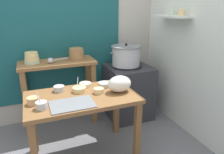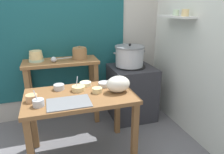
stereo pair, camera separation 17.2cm
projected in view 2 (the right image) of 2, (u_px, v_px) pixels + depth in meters
name	position (u px, v px, depth m)	size (l,w,h in m)	color
wall_back	(73.00, 26.00, 2.90)	(4.40, 0.12, 2.60)	#B2ADA3
wall_right	(195.00, 30.00, 2.46)	(0.30, 3.20, 2.60)	silver
prep_table	(80.00, 104.00, 2.16)	(1.10, 0.66, 0.72)	brown
back_shelf_table	(62.00, 76.00, 2.80)	(0.96, 0.40, 0.90)	olive
stove_block	(132.00, 92.00, 3.05)	(0.60, 0.61, 0.78)	#2D2D33
steamer_pot	(129.00, 56.00, 2.88)	(0.46, 0.41, 0.31)	#B7BABF
clay_pot	(80.00, 53.00, 2.78)	(0.19, 0.19, 0.18)	olive
bowl_stack_enamel	(36.00, 57.00, 2.66)	(0.18, 0.18, 0.14)	#B7D1AD
ladle	(55.00, 59.00, 2.64)	(0.27, 0.09, 0.07)	#B7BABF
serving_tray	(69.00, 103.00, 1.94)	(0.40, 0.28, 0.01)	slate
plastic_bag	(118.00, 84.00, 2.17)	(0.25, 0.18, 0.17)	silver
prep_bowl_0	(32.00, 98.00, 1.96)	(0.11, 0.11, 0.07)	tan
prep_bowl_1	(59.00, 87.00, 2.24)	(0.11, 0.11, 0.06)	#B7BABF
prep_bowl_2	(104.00, 84.00, 2.34)	(0.14, 0.14, 0.05)	#B7BABF
prep_bowl_3	(97.00, 90.00, 2.17)	(0.10, 0.10, 0.05)	#E5C684
prep_bowl_4	(78.00, 88.00, 2.22)	(0.14, 0.14, 0.15)	#E5C684
prep_bowl_5	(85.00, 84.00, 2.36)	(0.13, 0.13, 0.04)	beige
prep_bowl_6	(38.00, 102.00, 1.87)	(0.10, 0.10, 0.16)	#B7BABF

